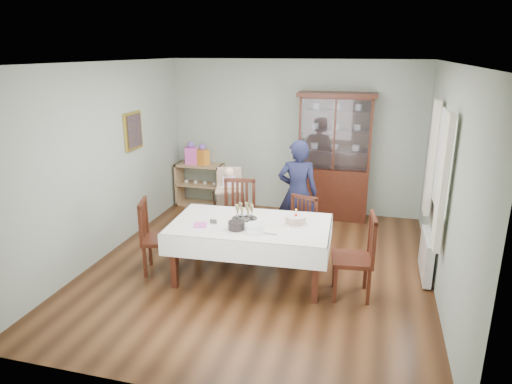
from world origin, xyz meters
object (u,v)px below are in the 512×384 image
(chair_far_left, at_px, (238,232))
(high_chair, at_px, (230,210))
(woman, at_px, (298,193))
(chair_end_right, at_px, (353,272))
(chair_far_right, at_px, (298,243))
(dining_table, at_px, (251,250))
(chair_end_left, at_px, (159,250))
(china_cabinet, at_px, (334,155))
(sideboard, at_px, (200,184))
(gift_bag_orange, at_px, (203,155))
(gift_bag_pink, at_px, (191,154))
(birthday_cake, at_px, (296,220))
(champagne_tray, at_px, (244,215))

(chair_far_left, relative_size, high_chair, 0.93)
(woman, bearing_deg, chair_end_right, 116.97)
(chair_far_right, distance_m, woman, 0.83)
(woman, bearing_deg, chair_far_right, 94.48)
(dining_table, xyz_separation_m, chair_end_left, (-1.23, -0.12, -0.09))
(chair_far_right, relative_size, chair_end_left, 0.93)
(china_cabinet, distance_m, chair_end_right, 2.86)
(sideboard, height_order, woman, woman)
(china_cabinet, bearing_deg, gift_bag_orange, 179.96)
(china_cabinet, bearing_deg, sideboard, 179.51)
(chair_far_left, height_order, gift_bag_pink, gift_bag_pink)
(china_cabinet, bearing_deg, birthday_cake, -95.29)
(gift_bag_orange, bearing_deg, gift_bag_pink, -180.00)
(chair_end_left, distance_m, woman, 2.17)
(dining_table, bearing_deg, chair_far_right, 51.15)
(china_cabinet, xyz_separation_m, chair_end_right, (0.52, -2.69, -0.82))
(chair_end_right, relative_size, champagne_tray, 3.13)
(china_cabinet, xyz_separation_m, gift_bag_orange, (-2.42, 0.00, -0.15))
(chair_far_left, height_order, chair_end_left, chair_far_left)
(chair_end_left, xyz_separation_m, woman, (1.61, 1.37, 0.52))
(chair_end_right, bearing_deg, china_cabinet, -176.38)
(dining_table, distance_m, china_cabinet, 2.79)
(sideboard, bearing_deg, chair_end_right, -41.96)
(champagne_tray, distance_m, gift_bag_pink, 3.04)
(dining_table, bearing_deg, birthday_cake, 11.58)
(chair_end_left, distance_m, chair_end_right, 2.53)
(chair_far_right, bearing_deg, chair_end_right, -27.00)
(sideboard, distance_m, birthday_cake, 3.39)
(high_chair, bearing_deg, chair_far_right, -43.00)
(birthday_cake, bearing_deg, china_cabinet, 84.71)
(chair_far_right, bearing_deg, woman, 117.82)
(chair_end_left, bearing_deg, chair_far_right, -83.16)
(sideboard, relative_size, woman, 0.56)
(high_chair, height_order, birthday_cake, high_chair)
(china_cabinet, relative_size, champagne_tray, 6.58)
(chair_end_right, xyz_separation_m, high_chair, (-1.99, 1.36, 0.14))
(chair_far_left, relative_size, chair_end_left, 1.07)
(dining_table, height_order, birthday_cake, birthday_cake)
(gift_bag_orange, bearing_deg, birthday_cake, -48.34)
(chair_end_left, relative_size, birthday_cake, 3.37)
(dining_table, height_order, china_cabinet, china_cabinet)
(sideboard, distance_m, chair_far_right, 2.97)
(china_cabinet, relative_size, high_chair, 1.91)
(woman, xyz_separation_m, champagne_tray, (-0.49, -1.15, 0.01))
(chair_end_right, relative_size, gift_bag_orange, 2.59)
(chair_end_left, relative_size, chair_end_right, 0.96)
(woman, bearing_deg, chair_end_left, 33.36)
(champagne_tray, height_order, birthday_cake, birthday_cake)
(high_chair, bearing_deg, china_cabinet, 26.33)
(high_chair, xyz_separation_m, birthday_cake, (1.24, -1.13, 0.37))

